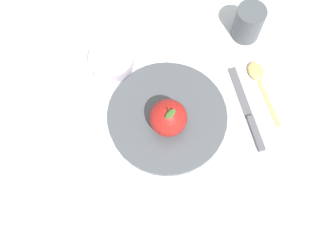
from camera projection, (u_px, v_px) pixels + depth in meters
The scene contains 7 objects.
ground_plane at pixel (180, 114), 0.76m from camera, with size 2.40×2.40×0.00m, color silver.
dinner_plate at pixel (168, 117), 0.74m from camera, with size 0.25×0.25×0.02m.
apple at pixel (168, 118), 0.70m from camera, with size 0.08×0.08×0.09m.
side_bowl at pixel (111, 60), 0.78m from camera, with size 0.10×0.10×0.03m.
cup at pixel (249, 22), 0.79m from camera, with size 0.06×0.06×0.08m.
knife at pixel (249, 115), 0.75m from camera, with size 0.20×0.04×0.01m.
spoon at pixel (258, 78), 0.78m from camera, with size 0.16×0.04×0.01m.
Camera 1 is at (0.25, -0.12, 0.71)m, focal length 37.54 mm.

